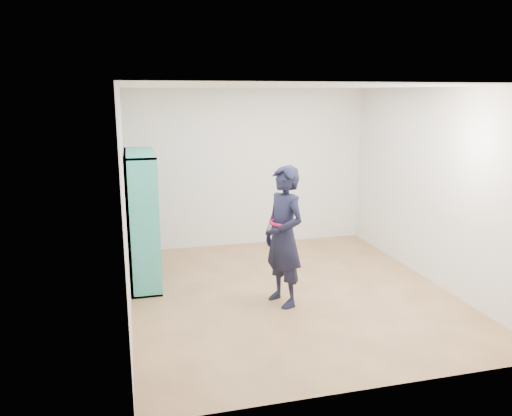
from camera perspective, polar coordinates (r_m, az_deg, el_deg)
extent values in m
plane|color=brown|center=(6.58, 3.86, -9.56)|extent=(4.50, 4.50, 0.00)
plane|color=white|center=(6.08, 4.24, 13.71)|extent=(4.50, 4.50, 0.00)
cube|color=silver|center=(5.89, -14.75, 0.61)|extent=(0.02, 4.50, 2.60)
cube|color=silver|center=(7.09, 19.58, 2.31)|extent=(0.02, 4.50, 2.60)
cube|color=silver|center=(8.34, -0.86, 4.55)|extent=(4.00, 0.02, 2.60)
cube|color=silver|center=(4.19, 13.81, -4.28)|extent=(4.00, 0.02, 2.60)
cube|color=teal|center=(6.26, -12.68, -2.47)|extent=(0.39, 0.03, 1.77)
cube|color=teal|center=(7.53, -13.03, 0.09)|extent=(0.39, 0.03, 1.77)
cube|color=teal|center=(7.15, -12.52, -7.86)|extent=(0.39, 1.33, 0.03)
cube|color=teal|center=(6.74, -13.24, 6.13)|extent=(0.39, 1.33, 0.03)
cube|color=teal|center=(6.89, -14.36, -1.16)|extent=(0.03, 1.33, 1.77)
cube|color=teal|center=(6.69, -12.81, -1.50)|extent=(0.36, 0.03, 1.71)
cube|color=teal|center=(7.10, -12.93, -0.67)|extent=(0.36, 0.03, 1.71)
cube|color=teal|center=(7.01, -12.70, -4.48)|extent=(0.36, 1.27, 0.03)
cube|color=teal|center=(6.89, -12.87, -1.07)|extent=(0.36, 1.27, 0.03)
cube|color=teal|center=(6.81, -13.05, 2.43)|extent=(0.36, 1.27, 0.03)
cube|color=beige|center=(6.72, -12.22, -8.54)|extent=(0.24, 0.15, 0.09)
cube|color=black|center=(6.49, -12.32, -4.27)|extent=(0.20, 0.18, 0.32)
cube|color=maroon|center=(6.38, -12.50, -0.72)|extent=(0.20, 0.18, 0.29)
cube|color=silver|center=(6.37, -12.76, 2.30)|extent=(0.24, 0.15, 0.09)
cube|color=navy|center=(7.03, -12.29, -6.74)|extent=(0.20, 0.18, 0.28)
cube|color=brown|center=(6.90, -12.46, -3.42)|extent=(0.20, 0.18, 0.27)
cube|color=#BFB28C|center=(6.87, -12.71, -0.59)|extent=(0.24, 0.15, 0.09)
cube|color=#26594C|center=(6.71, -12.82, 3.70)|extent=(0.20, 0.18, 0.30)
cube|color=beige|center=(7.43, -12.44, -5.51)|extent=(0.20, 0.18, 0.33)
cube|color=black|center=(7.39, -12.66, -3.08)|extent=(0.24, 0.15, 0.09)
cube|color=maroon|center=(7.21, -12.77, 0.97)|extent=(0.20, 0.18, 0.32)
cube|color=silver|center=(7.14, -12.93, 4.06)|extent=(0.20, 0.18, 0.25)
imported|color=black|center=(5.97, 3.20, -3.27)|extent=(0.59, 0.72, 1.70)
torus|color=#AA0D3C|center=(5.92, 3.22, -1.66)|extent=(0.45, 0.45, 0.04)
cube|color=silver|center=(5.92, 1.60, -2.25)|extent=(0.05, 0.08, 0.13)
cube|color=black|center=(5.92, 1.60, -2.25)|extent=(0.05, 0.08, 0.12)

